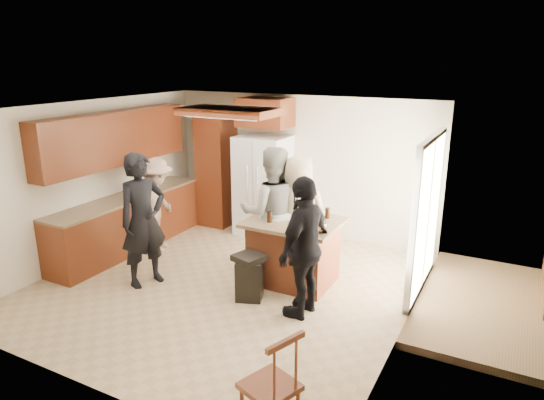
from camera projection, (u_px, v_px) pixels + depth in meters
The scene contains 12 objects.
person_front_left at pixel (143, 220), 6.73m from camera, with size 0.69×0.51×1.90m, color black.
person_behind_left at pixel (272, 212), 7.04m from camera, with size 0.94×0.58×1.93m, color gray.
person_behind_right at pixel (298, 216), 7.04m from camera, with size 0.88×0.58×1.81m, color tan.
person_side_right at pixel (305, 247), 5.91m from camera, with size 1.05×0.54×1.80m, color black.
person_counter at pixel (157, 205), 8.00m from camera, with size 1.02×0.47×1.57m, color tan.
left_cabinetry at pixel (123, 194), 7.99m from camera, with size 0.64×3.00×2.30m.
back_wall_units at pixel (228, 155), 8.99m from camera, with size 1.80×0.60×2.45m.
refrigerator at pixel (263, 186), 8.71m from camera, with size 0.90×0.76×1.80m.
kitchen_island at pixel (294, 251), 6.91m from camera, with size 1.28×1.03×0.93m.
island_items at pixel (306, 222), 6.59m from camera, with size 0.90×0.75×0.15m.
trash_bin at pixel (250, 276), 6.46m from camera, with size 0.45×0.45×0.63m.
spindle_chair at pixel (271, 387), 4.09m from camera, with size 0.54×0.54×0.99m.
Camera 1 is at (3.50, -5.26, 3.14)m, focal length 32.00 mm.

